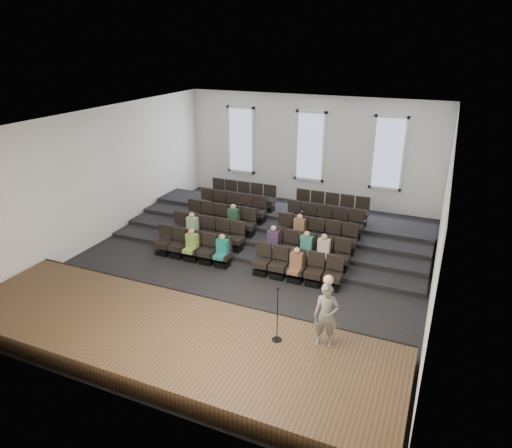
# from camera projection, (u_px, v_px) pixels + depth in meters

# --- Properties ---
(ground) EXTENTS (14.00, 14.00, 0.00)m
(ground) POSITION_uv_depth(u_px,v_px,m) (249.00, 263.00, 16.00)
(ground) COLOR black
(ground) RESTS_ON ground
(ceiling) EXTENTS (12.00, 14.00, 0.02)m
(ceiling) POSITION_uv_depth(u_px,v_px,m) (248.00, 118.00, 14.11)
(ceiling) COLOR white
(ceiling) RESTS_ON ground
(wall_back) EXTENTS (12.00, 0.04, 5.00)m
(wall_back) POSITION_uv_depth(u_px,v_px,m) (310.00, 150.00, 21.03)
(wall_back) COLOR white
(wall_back) RESTS_ON ground
(wall_front) EXTENTS (12.00, 0.04, 5.00)m
(wall_front) POSITION_uv_depth(u_px,v_px,m) (105.00, 299.00, 9.09)
(wall_front) COLOR white
(wall_front) RESTS_ON ground
(wall_left) EXTENTS (0.04, 14.00, 5.00)m
(wall_left) POSITION_uv_depth(u_px,v_px,m) (103.00, 175.00, 17.25)
(wall_left) COLOR white
(wall_left) RESTS_ON ground
(wall_right) EXTENTS (0.04, 14.00, 5.00)m
(wall_right) POSITION_uv_depth(u_px,v_px,m) (443.00, 222.00, 12.86)
(wall_right) COLOR white
(wall_right) RESTS_ON ground
(stage) EXTENTS (11.80, 3.60, 0.50)m
(stage) POSITION_uv_depth(u_px,v_px,m) (167.00, 338.00, 11.57)
(stage) COLOR #4C3820
(stage) RESTS_ON ground
(stage_lip) EXTENTS (11.80, 0.06, 0.52)m
(stage_lip) POSITION_uv_depth(u_px,v_px,m) (202.00, 304.00, 13.08)
(stage_lip) COLOR black
(stage_lip) RESTS_ON ground
(risers) EXTENTS (11.80, 4.80, 0.60)m
(risers) POSITION_uv_depth(u_px,v_px,m) (280.00, 226.00, 18.63)
(risers) COLOR black
(risers) RESTS_ON ground
(seating_rows) EXTENTS (6.80, 4.70, 1.67)m
(seating_rows) POSITION_uv_depth(u_px,v_px,m) (265.00, 229.00, 17.06)
(seating_rows) COLOR black
(seating_rows) RESTS_ON ground
(windows) EXTENTS (8.44, 0.10, 3.24)m
(windows) POSITION_uv_depth(u_px,v_px,m) (310.00, 146.00, 20.89)
(windows) COLOR white
(windows) RESTS_ON wall_back
(audience) EXTENTS (5.45, 2.64, 1.10)m
(audience) POSITION_uv_depth(u_px,v_px,m) (258.00, 239.00, 15.90)
(audience) COLOR #85AB44
(audience) RESTS_ON seating_rows
(speaker) EXTENTS (0.65, 0.49, 1.61)m
(speaker) POSITION_uv_depth(u_px,v_px,m) (326.00, 315.00, 10.65)
(speaker) COLOR #64625F
(speaker) RESTS_ON stage
(mic_stand) EXTENTS (0.24, 0.24, 1.46)m
(mic_stand) POSITION_uv_depth(u_px,v_px,m) (277.00, 325.00, 10.94)
(mic_stand) COLOR black
(mic_stand) RESTS_ON stage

